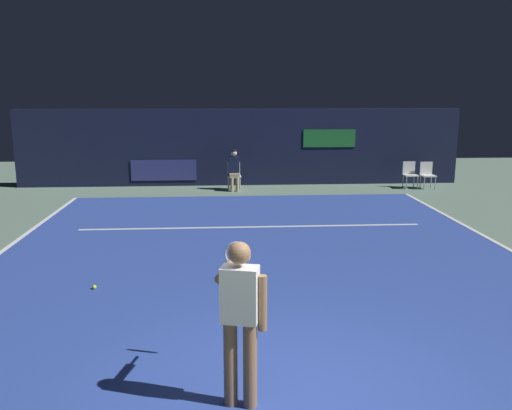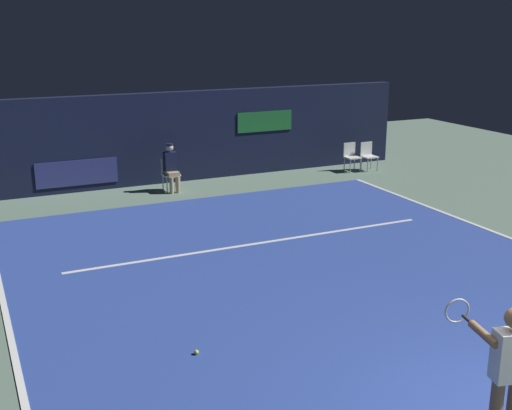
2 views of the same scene
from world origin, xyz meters
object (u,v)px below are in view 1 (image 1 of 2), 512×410
Objects in this scene: tennis_player at (240,314)px; courtside_chair_near at (427,174)px; line_judge_on_chair at (234,169)px; tennis_ball at (94,287)px; courtside_chair_far at (410,173)px.

courtside_chair_near is at bearing 61.37° from tennis_player.
tennis_player is 13.96m from courtside_chair_near.
line_judge_on_chair reaches higher than tennis_ball.
tennis_player reaches higher than courtside_chair_near.
tennis_player is 13.82m from courtside_chair_far.
courtside_chair_far is at bearing 63.62° from tennis_player.
courtside_chair_near is (6.42, -0.08, -0.18)m from line_judge_on_chair.
tennis_player is 1.97× the size of courtside_chair_far.
courtside_chair_near is 0.56m from courtside_chair_far.
courtside_chair_near is 12.94× the size of tennis_ball.
line_judge_on_chair is at bearing 179.28° from courtside_chair_near.
tennis_player is 12.33m from line_judge_on_chair.
line_judge_on_chair is 19.41× the size of tennis_ball.
line_judge_on_chair is at bearing 88.79° from tennis_player.
courtside_chair_far is at bearing 46.94° from tennis_ball.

